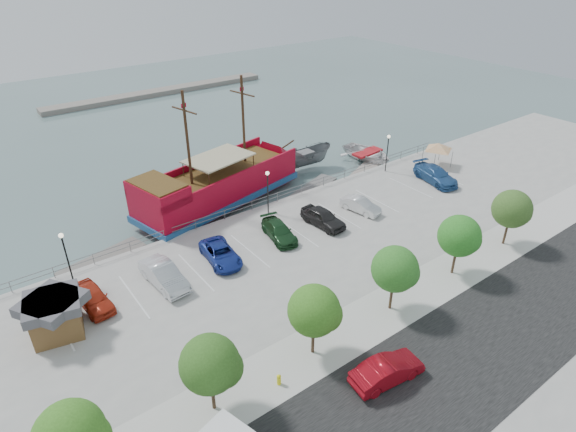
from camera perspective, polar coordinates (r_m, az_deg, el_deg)
ground at (r=42.00m, az=2.73°, el=-4.24°), size 160.00×160.00×0.00m
land_slab at (r=32.60m, az=28.28°, el=-19.89°), size 100.00×58.00×1.20m
street at (r=33.43m, az=20.93°, el=-14.87°), size 100.00×8.00×0.04m
sidewalk at (r=35.81m, az=13.05°, el=-9.96°), size 100.00×4.00×0.05m
seawall_railing at (r=46.62m, az=-3.27°, el=1.62°), size 50.00×0.06×1.00m
far_shore at (r=90.90m, az=-14.98°, el=14.02°), size 40.00×3.00×0.80m
pirate_ship at (r=49.73m, az=-6.92°, el=4.16°), size 20.97×9.92×12.99m
patrol_boat at (r=56.85m, az=2.06°, el=6.72°), size 6.90×3.61×2.54m
speedboat at (r=60.29m, az=9.37°, el=7.12°), size 5.37×7.13×1.40m
dock_west at (r=43.40m, az=-21.14°, el=-4.92°), size 7.64×3.71×0.42m
dock_mid at (r=52.35m, az=3.01°, el=3.30°), size 7.16×4.11×0.39m
dock_east at (r=57.15m, az=9.03°, el=5.29°), size 6.41×4.12×0.36m
shed at (r=35.12m, az=-25.88°, el=-10.49°), size 3.99×3.99×2.75m
canopy_tent at (r=57.53m, az=17.50°, el=8.22°), size 4.63×4.63×3.09m
street_sedan at (r=29.92m, az=11.67°, el=-17.49°), size 4.75×2.16×1.51m
fire_hydrant at (r=29.38m, az=-1.09°, el=-18.79°), size 0.26×0.26×0.76m
lamp_post_left at (r=38.78m, az=-24.95°, el=-3.57°), size 0.36×0.36×4.28m
lamp_post_mid at (r=44.56m, az=-2.43°, el=3.73°), size 0.36×0.36×4.28m
lamp_post_right at (r=54.39m, az=11.74°, el=8.05°), size 0.36×0.36×4.28m
tree_b at (r=26.45m, az=-8.90°, el=-17.04°), size 3.30×3.20×5.00m
tree_c at (r=29.23m, az=3.41°, el=-11.22°), size 3.30×3.20×5.00m
tree_d at (r=33.26m, az=12.79°, el=-6.25°), size 3.30×3.20×5.00m
tree_e at (r=38.17m, az=19.83°, el=-2.34°), size 3.30×3.20×5.00m
tree_f at (r=43.65m, az=25.16°, el=0.67°), size 3.30×3.20×5.00m
parked_car_a at (r=36.80m, az=-22.12°, el=-8.98°), size 2.15×4.51×1.49m
parked_car_b at (r=37.27m, az=-14.50°, el=-6.80°), size 2.19×5.20×1.67m
parked_car_c at (r=39.07m, az=-7.98°, el=-4.45°), size 2.85×5.13×1.36m
parked_car_d at (r=41.63m, az=-1.07°, el=-1.81°), size 2.72×4.93×1.35m
parked_car_e at (r=43.55m, az=4.18°, el=-0.18°), size 2.25×4.78×1.58m
parked_car_f at (r=46.26m, az=8.59°, el=1.27°), size 2.18×4.25×1.34m
parked_car_h at (r=53.91m, az=17.09°, el=4.68°), size 3.33×5.97×1.63m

